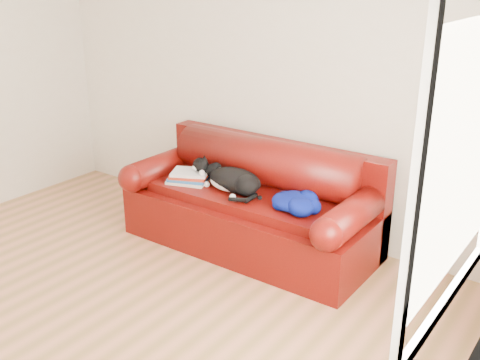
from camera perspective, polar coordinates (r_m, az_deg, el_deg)
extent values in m
plane|color=olive|center=(4.08, -15.30, -12.97)|extent=(4.50, 4.50, 0.00)
cube|color=beige|center=(4.98, 1.42, 10.05)|extent=(4.50, 0.02, 2.60)
cube|color=beige|center=(2.29, 19.82, -4.03)|extent=(0.02, 4.00, 2.60)
cube|color=white|center=(2.50, 22.06, 2.64)|extent=(0.01, 1.10, 1.30)
cube|color=white|center=(2.50, 22.06, 2.64)|extent=(0.03, 1.30, 1.50)
cube|color=#3B0205|center=(4.74, 1.06, -4.35)|extent=(2.10, 0.90, 0.42)
cube|color=#3B0205|center=(4.61, 0.73, -1.85)|extent=(1.66, 0.62, 0.10)
cylinder|color=black|center=(5.14, -9.65, -4.86)|extent=(0.06, 0.06, 0.05)
cylinder|color=black|center=(4.16, 9.14, -11.32)|extent=(0.06, 0.06, 0.05)
cylinder|color=black|center=(5.58, -4.87, -2.55)|extent=(0.06, 0.06, 0.05)
cylinder|color=black|center=(4.69, 12.86, -7.72)|extent=(0.06, 0.06, 0.05)
cube|color=#3B0205|center=(4.93, 3.47, -0.65)|extent=(2.10, 0.18, 0.85)
cylinder|color=#3B0205|center=(4.76, 2.82, 1.83)|extent=(1.70, 0.40, 0.40)
cylinder|color=#3B0205|center=(5.17, -7.41, 1.56)|extent=(0.24, 0.88, 0.24)
sphere|color=#3B0205|center=(4.88, -10.92, 0.18)|extent=(0.24, 0.24, 0.24)
cylinder|color=#3B0205|center=(4.19, 11.60, -3.30)|extent=(0.24, 0.88, 0.24)
sphere|color=#3B0205|center=(3.83, 8.81, -5.49)|extent=(0.24, 0.24, 0.24)
cube|color=beige|center=(4.83, -5.14, -0.05)|extent=(0.39, 0.34, 0.02)
cube|color=white|center=(4.83, -5.14, -0.05)|extent=(0.38, 0.33, 0.02)
cube|color=#1C559A|center=(4.83, -5.15, 0.23)|extent=(0.39, 0.35, 0.02)
cube|color=white|center=(4.83, -5.15, 0.23)|extent=(0.37, 0.33, 0.02)
cube|color=#9E2612|center=(4.82, -5.16, 0.51)|extent=(0.38, 0.35, 0.02)
cube|color=white|center=(4.82, -5.16, 0.51)|extent=(0.37, 0.33, 0.02)
cube|color=white|center=(4.81, -5.17, 0.79)|extent=(0.38, 0.35, 0.02)
cube|color=white|center=(4.81, -5.17, 0.79)|extent=(0.36, 0.33, 0.02)
ellipsoid|color=black|center=(4.57, -0.52, -0.01)|extent=(0.54, 0.41, 0.20)
ellipsoid|color=white|center=(4.57, -1.27, -0.52)|extent=(0.37, 0.25, 0.13)
ellipsoid|color=white|center=(4.70, -2.14, 0.63)|extent=(0.17, 0.16, 0.12)
ellipsoid|color=black|center=(4.47, 0.65, -0.71)|extent=(0.25, 0.25, 0.17)
ellipsoid|color=black|center=(4.80, -2.64, 1.78)|extent=(0.18, 0.17, 0.12)
ellipsoid|color=white|center=(4.79, -3.14, 1.52)|extent=(0.08, 0.08, 0.05)
sphere|color=#BF7272|center=(4.79, -3.34, 1.57)|extent=(0.02, 0.02, 0.02)
cone|color=black|center=(4.75, -2.90, 2.31)|extent=(0.07, 0.06, 0.06)
cone|color=black|center=(4.79, -2.21, 2.46)|extent=(0.07, 0.06, 0.06)
cylinder|color=black|center=(4.39, 1.11, -1.85)|extent=(0.05, 0.17, 0.04)
sphere|color=white|center=(4.75, -2.61, -0.20)|extent=(0.05, 0.05, 0.05)
sphere|color=white|center=(4.43, -0.76, -1.75)|extent=(0.05, 0.05, 0.05)
ellipsoid|color=#021148|center=(4.29, 5.51, -2.14)|extent=(0.45, 0.42, 0.12)
ellipsoid|color=#021148|center=(4.17, 6.14, -2.70)|extent=(0.27, 0.25, 0.14)
ellipsoid|color=#021148|center=(4.39, 5.38, -1.76)|extent=(0.29, 0.31, 0.09)
ellipsoid|color=#021148|center=(4.32, 6.91, -1.86)|extent=(0.22, 0.20, 0.14)
ellipsoid|color=#021148|center=(4.27, 4.27, -2.44)|extent=(0.18, 0.19, 0.09)
ellipsoid|color=#B5B7C7|center=(4.20, 5.41, -2.38)|extent=(0.17, 0.10, 0.04)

